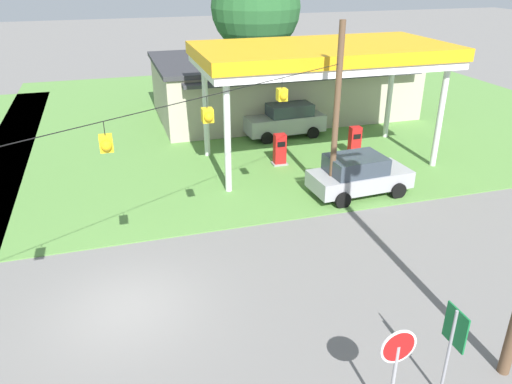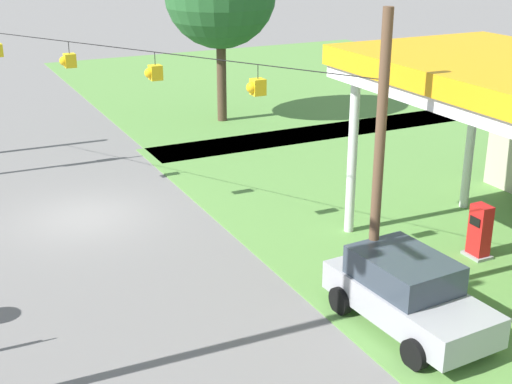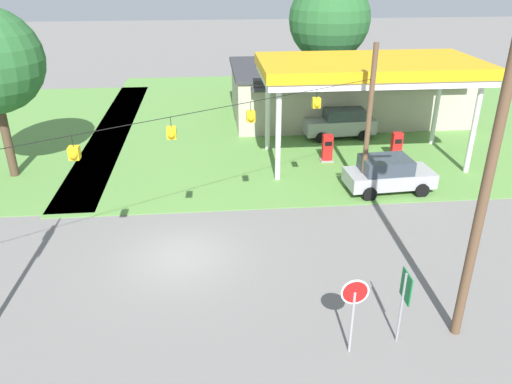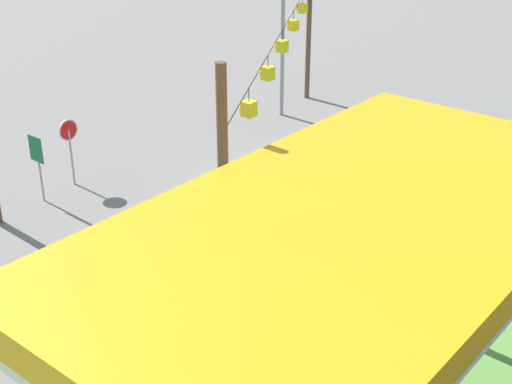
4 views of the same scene
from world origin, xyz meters
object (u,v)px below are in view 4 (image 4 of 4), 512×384
(stop_sign_roadside, at_px, (69,138))
(stop_sign_overhead, at_px, (282,13))
(gas_station_canopy, at_px, (358,234))
(fuel_pump_near, at_px, (395,375))
(route_sign, at_px, (37,156))
(car_at_pumps_front, at_px, (193,341))

(stop_sign_roadside, xyz_separation_m, stop_sign_overhead, (-10.78, 1.15, 2.83))
(gas_station_canopy, relative_size, stop_sign_overhead, 1.74)
(fuel_pump_near, height_order, stop_sign_overhead, stop_sign_overhead)
(stop_sign_roadside, distance_m, route_sign, 1.60)
(gas_station_canopy, bearing_deg, fuel_pump_near, -179.95)
(stop_sign_roadside, height_order, stop_sign_overhead, stop_sign_overhead)
(fuel_pump_near, relative_size, route_sign, 0.65)
(car_at_pumps_front, bearing_deg, stop_sign_roadside, -117.42)
(car_at_pumps_front, relative_size, route_sign, 1.79)
(gas_station_canopy, bearing_deg, stop_sign_roadside, -107.49)
(stop_sign_overhead, height_order, route_sign, stop_sign_overhead)
(gas_station_canopy, height_order, stop_sign_overhead, stop_sign_overhead)
(fuel_pump_near, bearing_deg, stop_sign_overhead, -134.74)
(gas_station_canopy, bearing_deg, stop_sign_overhead, -138.67)
(stop_sign_overhead, relative_size, route_sign, 2.76)
(fuel_pump_near, height_order, route_sign, route_sign)
(gas_station_canopy, bearing_deg, car_at_pumps_front, -88.83)
(fuel_pump_near, height_order, car_at_pumps_front, car_at_pumps_front)
(gas_station_canopy, distance_m, stop_sign_roadside, 15.77)
(fuel_pump_near, xyz_separation_m, car_at_pumps_front, (2.06, -4.07, 0.15))
(gas_station_canopy, relative_size, stop_sign_roadside, 4.61)
(fuel_pump_near, bearing_deg, route_sign, -94.33)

